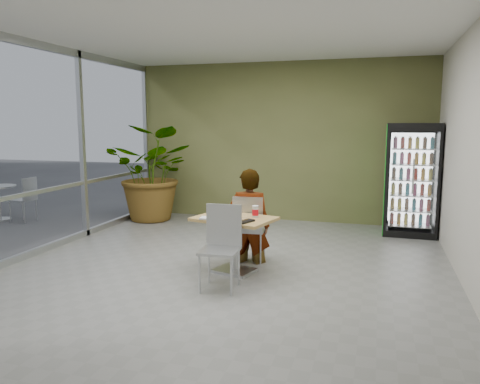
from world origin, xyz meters
name	(u,v)px	position (x,y,z in m)	size (l,w,h in m)	color
ground	(225,269)	(0.00, 0.00, 0.00)	(7.00, 7.00, 0.00)	slate
room_envelope	(225,153)	(0.00, 0.00, 1.60)	(6.00, 7.00, 3.20)	beige
storefront_frame	(35,149)	(-3.00, 0.00, 1.60)	(0.10, 7.00, 3.20)	#AEB1B3
dining_table	(234,233)	(0.15, -0.07, 0.54)	(1.15, 0.94, 0.75)	tan
chair_far	(249,224)	(0.21, 0.43, 0.57)	(0.46, 0.47, 0.97)	#AEB1B3
chair_near	(222,240)	(0.17, -0.64, 0.59)	(0.47, 0.48, 1.01)	#AEB1B3
seated_woman	(249,226)	(0.21, 0.48, 0.53)	(0.61, 0.39, 1.65)	black
pizza_plate	(226,215)	(0.02, -0.01, 0.77)	(0.32, 0.32, 0.03)	silver
soda_cup	(255,212)	(0.42, 0.01, 0.83)	(0.09, 0.09, 0.16)	silver
napkin_stack	(207,218)	(-0.17, -0.26, 0.76)	(0.16, 0.16, 0.02)	silver
cafeteria_tray	(235,220)	(0.22, -0.29, 0.76)	(0.42, 0.31, 0.02)	black
beverage_fridge	(411,180)	(2.52, 2.87, 0.99)	(0.92, 0.71, 1.99)	black
potted_plant	(154,173)	(-2.43, 2.74, 0.97)	(1.75, 1.51, 1.94)	#386629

